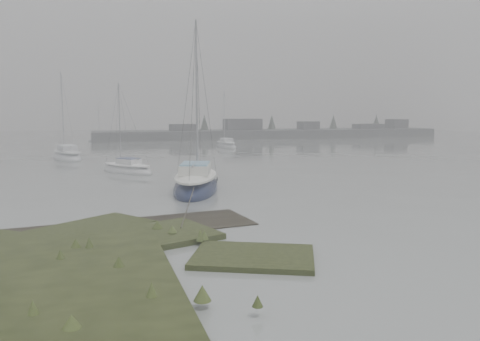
% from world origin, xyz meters
% --- Properties ---
extents(ground, '(160.00, 160.00, 0.00)m').
position_xyz_m(ground, '(0.00, 30.00, 0.00)').
color(ground, slate).
rests_on(ground, ground).
extents(far_shoreline, '(60.00, 8.00, 4.15)m').
position_xyz_m(far_shoreline, '(26.84, 61.90, 0.85)').
color(far_shoreline, '#4C4F51').
rests_on(far_shoreline, ground).
extents(sailboat_main, '(4.42, 7.52, 10.09)m').
position_xyz_m(sailboat_main, '(1.50, 11.99, 0.31)').
color(sailboat_main, '#101733').
rests_on(sailboat_main, ground).
extents(sailboat_white, '(4.21, 4.87, 6.89)m').
position_xyz_m(sailboat_white, '(-1.58, 21.10, 0.21)').
color(sailboat_white, silver).
rests_on(sailboat_white, ground).
extents(sailboat_far_a, '(3.73, 6.40, 8.58)m').
position_xyz_m(sailboat_far_a, '(-6.16, 32.72, 0.27)').
color(sailboat_far_a, silver).
rests_on(sailboat_far_a, ground).
extents(sailboat_far_b, '(2.12, 5.46, 7.56)m').
position_xyz_m(sailboat_far_b, '(11.94, 42.62, 0.23)').
color(sailboat_far_b, silver).
rests_on(sailboat_far_b, ground).
extents(sailboat_far_c, '(4.57, 1.93, 6.27)m').
position_xyz_m(sailboat_far_c, '(-2.26, 60.59, 0.19)').
color(sailboat_far_c, '#A9B0B3').
rests_on(sailboat_far_c, ground).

